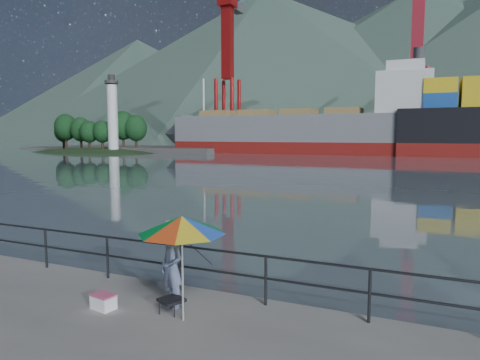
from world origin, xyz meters
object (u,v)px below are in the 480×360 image
Objects in this scene: fisherman at (172,268)px; bulk_carrier at (318,131)px; beach_umbrella at (182,225)px; cooler_bag at (103,302)px.

fisherman is 0.03× the size of bulk_carrier.
fisherman is 74.60m from bulk_carrier.
cooler_bag is at bearing -174.09° from beach_umbrella.
fisherman is 1.50m from cooler_bag.
bulk_carrier is at bearing 122.12° from fisherman.
fisherman is 1.23m from beach_umbrella.
bulk_carrier is (-15.28, 73.53, 2.31)m from beach_umbrella.
cooler_bag is at bearing -79.57° from bulk_carrier.
bulk_carrier reaches higher than fisherman.
beach_umbrella is at bearing -78.26° from bulk_carrier.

